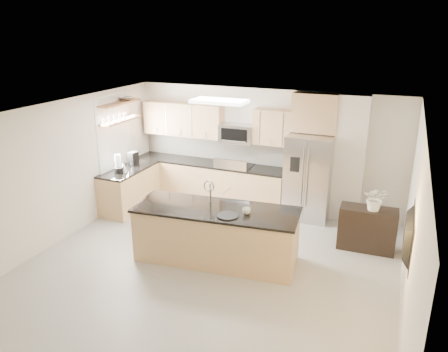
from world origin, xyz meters
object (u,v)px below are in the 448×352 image
at_px(credenza, 367,229).
at_px(bowl, 126,98).
at_px(range, 235,185).
at_px(kettle, 124,167).
at_px(blender, 118,165).
at_px(television, 404,235).
at_px(refrigerator, 309,177).
at_px(flower_vase, 376,193).
at_px(coffee_maker, 133,159).
at_px(island, 216,234).
at_px(platter, 228,216).
at_px(cup, 247,211).
at_px(microwave, 237,133).

relative_size(credenza, bowl, 2.47).
xyz_separation_m(range, kettle, (-2.02, -1.29, 0.55)).
bearing_deg(blender, television, -17.05).
relative_size(refrigerator, kettle, 7.57).
height_order(credenza, television, television).
relative_size(range, flower_vase, 1.72).
xyz_separation_m(coffee_maker, bowl, (-0.16, 0.11, 1.32)).
xyz_separation_m(island, platter, (0.30, -0.22, 0.49)).
bearing_deg(television, cup, 73.83).
relative_size(range, bowl, 2.83).
xyz_separation_m(credenza, blender, (-5.04, -0.36, 0.70)).
distance_m(platter, flower_vase, 2.65).
height_order(island, coffee_maker, island).
bearing_deg(flower_vase, credenza, 146.47).
bearing_deg(kettle, platter, -24.90).
xyz_separation_m(flower_vase, television, (0.46, -2.02, 0.22)).
xyz_separation_m(kettle, coffee_maker, (-0.07, 0.46, 0.04)).
relative_size(platter, coffee_maker, 1.13).
relative_size(range, coffee_maker, 3.74).
bearing_deg(kettle, cup, -19.86).
height_order(microwave, platter, microwave).
distance_m(refrigerator, blender, 3.98).
bearing_deg(microwave, flower_vase, -21.87).
relative_size(refrigerator, coffee_maker, 5.84).
bearing_deg(microwave, refrigerator, -5.86).
distance_m(range, bowl, 3.04).
xyz_separation_m(refrigerator, flower_vase, (1.39, -1.05, 0.24)).
bearing_deg(microwave, platter, -71.86).
bearing_deg(flower_vase, cup, -144.75).
xyz_separation_m(platter, kettle, (-2.93, 1.36, 0.06)).
relative_size(credenza, platter, 2.90).
distance_m(refrigerator, island, 2.64).
xyz_separation_m(microwave, refrigerator, (1.66, -0.17, -0.74)).
relative_size(range, television, 1.06).
relative_size(island, coffee_maker, 9.39).
bearing_deg(microwave, range, -90.00).
bearing_deg(platter, kettle, 155.10).
height_order(refrigerator, bowl, bowl).
height_order(range, coffee_maker, coffee_maker).
bearing_deg(kettle, credenza, 2.82).
relative_size(microwave, credenza, 0.76).
bearing_deg(credenza, kettle, -179.02).
bearing_deg(island, cup, -6.38).
xyz_separation_m(blender, bowl, (-0.18, 0.69, 1.29)).
bearing_deg(kettle, blender, -112.77).
bearing_deg(refrigerator, bowl, -170.25).
distance_m(refrigerator, credenza, 1.71).
relative_size(credenza, flower_vase, 1.50).
height_order(cup, coffee_maker, coffee_maker).
relative_size(refrigerator, platter, 5.18).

